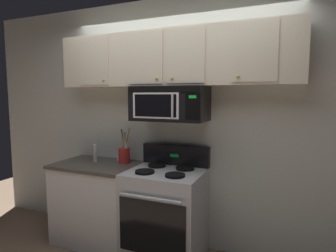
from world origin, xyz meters
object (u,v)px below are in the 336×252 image
(stove_range, at_px, (166,212))
(over_range_microwave, at_px, (170,104))
(utensil_crock_red, at_px, (124,153))
(salt_shaker, at_px, (119,156))
(pepper_mill, at_px, (95,153))

(stove_range, relative_size, over_range_microwave, 1.47)
(utensil_crock_red, height_order, salt_shaker, utensil_crock_red)
(salt_shaker, bearing_deg, over_range_microwave, -8.90)
(stove_range, height_order, over_range_microwave, over_range_microwave)
(utensil_crock_red, bearing_deg, stove_range, -14.81)
(stove_range, distance_m, pepper_mill, 1.05)
(stove_range, distance_m, salt_shaker, 0.87)
(utensil_crock_red, xyz_separation_m, pepper_mill, (-0.33, -0.09, -0.01))
(over_range_microwave, relative_size, salt_shaker, 7.96)
(stove_range, bearing_deg, utensil_crock_red, 165.19)
(stove_range, height_order, utensil_crock_red, utensil_crock_red)
(salt_shaker, xyz_separation_m, pepper_mill, (-0.21, -0.17, 0.05))
(over_range_microwave, relative_size, utensil_crock_red, 1.91)
(stove_range, height_order, pepper_mill, stove_range)
(stove_range, relative_size, pepper_mill, 5.54)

